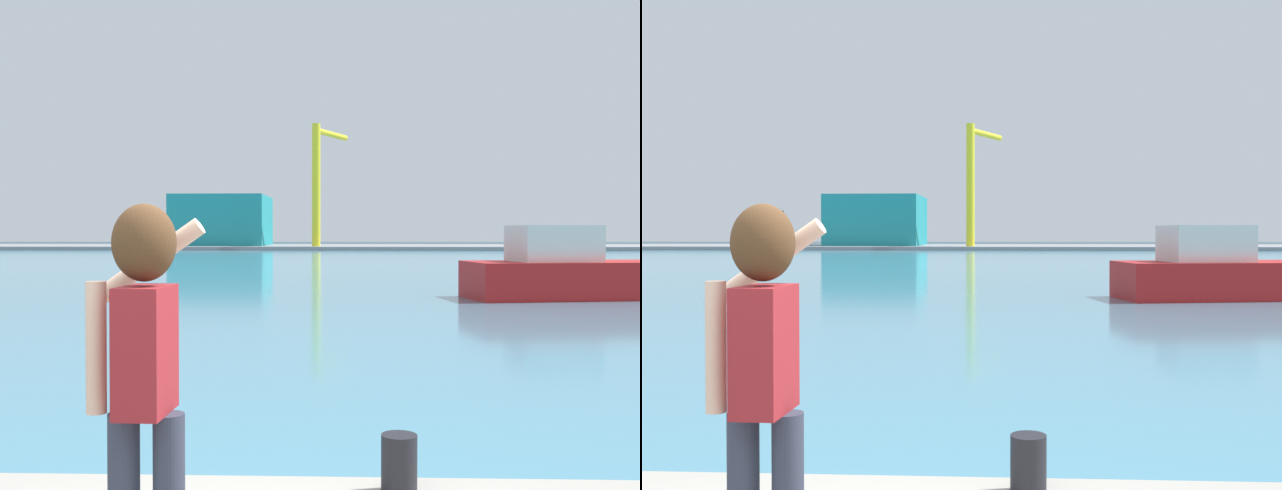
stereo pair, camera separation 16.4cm
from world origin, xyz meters
TOP-DOWN VIEW (x-y plane):
  - ground_plane at (0.00, 50.00)m, footprint 220.00×220.00m
  - harbor_water at (0.00, 52.00)m, footprint 140.00×100.00m
  - far_shore_dock at (0.00, 92.00)m, footprint 140.00×20.00m
  - person_photographer at (-0.34, 0.35)m, footprint 0.53×0.55m
  - harbor_bollard at (0.88, 1.72)m, footprint 0.22×0.22m
  - boat_moored at (7.79, 20.74)m, footprint 7.47×3.66m
  - warehouse_left at (-15.53, 93.01)m, footprint 11.71×13.43m
  - port_crane at (-2.61, 85.30)m, footprint 4.26×7.94m

SIDE VIEW (x-z plane):
  - ground_plane at x=0.00m, z-range 0.00..0.00m
  - harbor_water at x=0.00m, z-range 0.00..0.02m
  - far_shore_dock at x=0.00m, z-range 0.00..0.44m
  - harbor_bollard at x=0.88m, z-range 0.49..0.86m
  - boat_moored at x=7.79m, z-range -0.31..1.99m
  - person_photographer at x=-0.34m, z-range 0.69..2.43m
  - warehouse_left at x=-15.53m, z-range 0.44..6.85m
  - port_crane at x=-2.61m, z-range 1.82..16.38m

